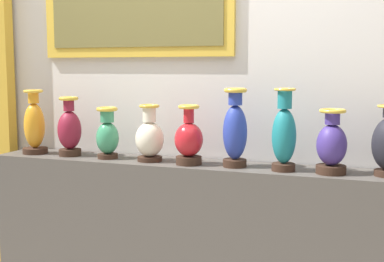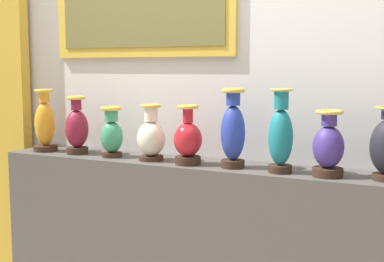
{
  "view_description": "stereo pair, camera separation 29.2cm",
  "coord_description": "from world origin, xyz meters",
  "px_view_note": "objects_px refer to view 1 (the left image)",
  "views": [
    {
      "loc": [
        1.0,
        -2.73,
        1.52
      ],
      "look_at": [
        0.0,
        0.0,
        1.17
      ],
      "focal_mm": 49.38,
      "sensor_mm": 36.0,
      "label": 1
    },
    {
      "loc": [
        1.27,
        -2.61,
        1.52
      ],
      "look_at": [
        0.0,
        0.0,
        1.17
      ],
      "focal_mm": 49.38,
      "sensor_mm": 36.0,
      "label": 2
    }
  ],
  "objects_px": {
    "vase_crimson": "(188,140)",
    "vase_cobalt": "(235,131)",
    "vase_teal": "(284,135)",
    "vase_ivory": "(150,138)",
    "vase_indigo": "(332,145)",
    "vase_burgundy": "(69,130)",
    "vase_jade": "(107,135)",
    "vase_amber": "(34,126)"
  },
  "relations": [
    {
      "from": "vase_crimson",
      "to": "vase_cobalt",
      "type": "relative_size",
      "value": 0.78
    },
    {
      "from": "vase_teal",
      "to": "vase_ivory",
      "type": "bearing_deg",
      "value": 178.25
    },
    {
      "from": "vase_indigo",
      "to": "vase_crimson",
      "type": "bearing_deg",
      "value": -179.53
    },
    {
      "from": "vase_crimson",
      "to": "vase_indigo",
      "type": "bearing_deg",
      "value": 0.47
    },
    {
      "from": "vase_burgundy",
      "to": "vase_cobalt",
      "type": "xyz_separation_m",
      "value": [
        1.03,
        -0.01,
        0.04
      ]
    },
    {
      "from": "vase_burgundy",
      "to": "vase_jade",
      "type": "xyz_separation_m",
      "value": [
        0.26,
        -0.01,
        -0.02
      ]
    },
    {
      "from": "vase_cobalt",
      "to": "vase_crimson",
      "type": "bearing_deg",
      "value": -175.46
    },
    {
      "from": "vase_burgundy",
      "to": "vase_indigo",
      "type": "height_order",
      "value": "vase_burgundy"
    },
    {
      "from": "vase_cobalt",
      "to": "vase_teal",
      "type": "distance_m",
      "value": 0.27
    },
    {
      "from": "vase_amber",
      "to": "vase_crimson",
      "type": "distance_m",
      "value": 1.02
    },
    {
      "from": "vase_crimson",
      "to": "vase_burgundy",
      "type": "bearing_deg",
      "value": 177.96
    },
    {
      "from": "vase_burgundy",
      "to": "vase_teal",
      "type": "bearing_deg",
      "value": -1.21
    },
    {
      "from": "vase_teal",
      "to": "vase_crimson",
      "type": "bearing_deg",
      "value": -179.98
    },
    {
      "from": "vase_amber",
      "to": "vase_jade",
      "type": "bearing_deg",
      "value": -0.57
    },
    {
      "from": "vase_teal",
      "to": "vase_cobalt",
      "type": "bearing_deg",
      "value": 175.59
    },
    {
      "from": "vase_teal",
      "to": "vase_indigo",
      "type": "bearing_deg",
      "value": 1.47
    },
    {
      "from": "vase_jade",
      "to": "vase_ivory",
      "type": "xyz_separation_m",
      "value": [
        0.27,
        0.0,
        -0.0
      ]
    },
    {
      "from": "vase_jade",
      "to": "vase_crimson",
      "type": "relative_size",
      "value": 0.92
    },
    {
      "from": "vase_indigo",
      "to": "vase_jade",
      "type": "bearing_deg",
      "value": 179.35
    },
    {
      "from": "vase_crimson",
      "to": "vase_teal",
      "type": "distance_m",
      "value": 0.53
    },
    {
      "from": "vase_jade",
      "to": "vase_crimson",
      "type": "xyz_separation_m",
      "value": [
        0.51,
        -0.02,
        -0.0
      ]
    },
    {
      "from": "vase_burgundy",
      "to": "vase_jade",
      "type": "relative_size",
      "value": 1.18
    },
    {
      "from": "vase_indigo",
      "to": "vase_burgundy",
      "type": "bearing_deg",
      "value": 179.2
    },
    {
      "from": "vase_burgundy",
      "to": "vase_teal",
      "type": "xyz_separation_m",
      "value": [
        1.3,
        -0.03,
        0.03
      ]
    },
    {
      "from": "vase_cobalt",
      "to": "vase_indigo",
      "type": "height_order",
      "value": "vase_cobalt"
    },
    {
      "from": "vase_crimson",
      "to": "vase_teal",
      "type": "relative_size",
      "value": 0.77
    },
    {
      "from": "vase_burgundy",
      "to": "vase_teal",
      "type": "distance_m",
      "value": 1.3
    },
    {
      "from": "vase_ivory",
      "to": "vase_jade",
      "type": "bearing_deg",
      "value": -179.39
    },
    {
      "from": "vase_ivory",
      "to": "vase_cobalt",
      "type": "bearing_deg",
      "value": -0.33
    },
    {
      "from": "vase_ivory",
      "to": "vase_crimson",
      "type": "relative_size",
      "value": 0.98
    },
    {
      "from": "vase_crimson",
      "to": "vase_indigo",
      "type": "distance_m",
      "value": 0.76
    },
    {
      "from": "vase_burgundy",
      "to": "vase_jade",
      "type": "bearing_deg",
      "value": -1.5
    },
    {
      "from": "vase_amber",
      "to": "vase_cobalt",
      "type": "xyz_separation_m",
      "value": [
        1.28,
        -0.01,
        0.02
      ]
    },
    {
      "from": "vase_indigo",
      "to": "vase_teal",
      "type": "bearing_deg",
      "value": -178.53
    },
    {
      "from": "vase_crimson",
      "to": "vase_cobalt",
      "type": "distance_m",
      "value": 0.27
    },
    {
      "from": "vase_cobalt",
      "to": "vase_teal",
      "type": "relative_size",
      "value": 0.99
    },
    {
      "from": "vase_cobalt",
      "to": "vase_teal",
      "type": "xyz_separation_m",
      "value": [
        0.27,
        -0.02,
        -0.01
      ]
    },
    {
      "from": "vase_amber",
      "to": "vase_crimson",
      "type": "bearing_deg",
      "value": -1.44
    },
    {
      "from": "vase_amber",
      "to": "vase_jade",
      "type": "relative_size",
      "value": 1.31
    },
    {
      "from": "vase_jade",
      "to": "vase_burgundy",
      "type": "bearing_deg",
      "value": 178.5
    },
    {
      "from": "vase_ivory",
      "to": "vase_cobalt",
      "type": "xyz_separation_m",
      "value": [
        0.5,
        -0.0,
        0.06
      ]
    },
    {
      "from": "vase_crimson",
      "to": "vase_amber",
      "type": "bearing_deg",
      "value": 178.56
    }
  ]
}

